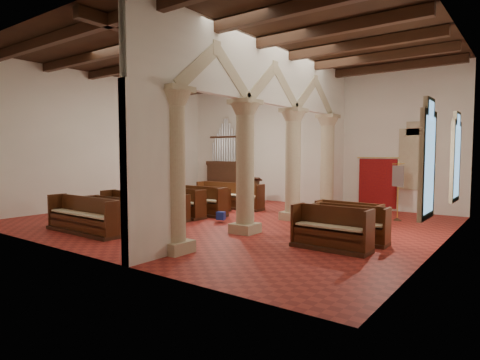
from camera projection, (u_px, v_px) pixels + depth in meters
name	position (u px, v px, depth m)	size (l,w,h in m)	color
floor	(229.00, 220.00, 14.64)	(14.00, 14.00, 0.00)	maroon
ceiling	(229.00, 53.00, 14.22)	(14.00, 14.00, 0.00)	#342011
wall_back	(306.00, 141.00, 19.25)	(14.00, 0.02, 6.00)	silver
wall_front	(75.00, 131.00, 9.61)	(14.00, 0.02, 6.00)	silver
wall_left	(110.00, 141.00, 18.57)	(0.02, 12.00, 6.00)	silver
wall_right	(443.00, 132.00, 10.29)	(0.02, 12.00, 6.00)	silver
ceiling_beams	(229.00, 58.00, 14.23)	(13.80, 11.80, 0.30)	#371C11
arcade	(271.00, 120.00, 13.32)	(0.90, 11.90, 6.00)	#B9B089
window_right_a	(429.00, 165.00, 9.15)	(0.03, 1.00, 2.20)	#2D6656
window_right_b	(457.00, 162.00, 12.36)	(0.03, 1.00, 2.20)	#2D6656
window_back	(416.00, 159.00, 16.33)	(1.00, 0.03, 2.20)	#2D6656
pipe_organ	(226.00, 173.00, 21.62)	(2.10, 0.85, 4.40)	#371C11
lectern	(256.00, 192.00, 19.40)	(0.58, 0.60, 1.30)	#322010
dossal_curtain	(377.00, 183.00, 17.24)	(1.80, 0.07, 2.17)	#9E1811
processional_banner	(398.00, 200.00, 14.55)	(0.46, 0.59, 2.16)	#371C11
hymnal_box_a	(124.00, 224.00, 12.44)	(0.32, 0.26, 0.32)	#152996
hymnal_box_b	(155.00, 218.00, 13.52)	(0.34, 0.28, 0.34)	#151992
hymnal_box_c	(221.00, 216.00, 14.18)	(0.28, 0.23, 0.28)	navy
tube_heater_a	(86.00, 222.00, 13.46)	(0.11, 0.11, 1.12)	white
tube_heater_b	(133.00, 225.00, 12.85)	(0.11, 0.11, 1.10)	white
nave_pew_0	(84.00, 221.00, 12.35)	(3.18, 0.78, 1.11)	#371C11
nave_pew_1	(112.00, 217.00, 13.51)	(2.53, 0.72, 0.96)	#371C11
nave_pew_2	(136.00, 214.00, 13.71)	(2.97, 0.90, 1.13)	#371C11
nave_pew_3	(156.00, 210.00, 15.02)	(3.07, 0.72, 0.99)	#371C11
nave_pew_4	(173.00, 207.00, 15.53)	(2.91, 0.74, 1.10)	#371C11
nave_pew_5	(193.00, 205.00, 16.10)	(3.05, 0.82, 1.13)	#371C11
nave_pew_6	(204.00, 202.00, 17.43)	(2.62, 0.72, 0.95)	#371C11
nave_pew_7	(229.00, 200.00, 17.81)	(3.33, 0.83, 1.13)	#371C11
aisle_pew_0	(331.00, 235.00, 10.25)	(2.05, 0.79, 1.10)	#371C11
aisle_pew_1	(350.00, 230.00, 11.07)	(2.07, 0.72, 1.03)	#371C11
aisle_pew_2	(348.00, 224.00, 11.95)	(2.01, 0.77, 1.00)	#371C11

